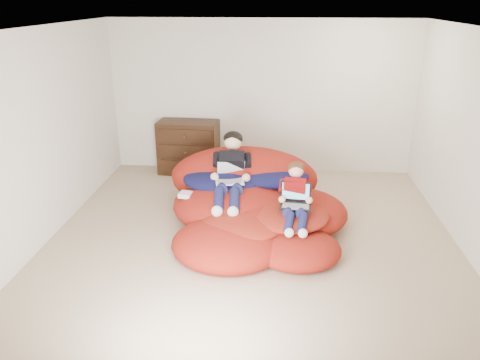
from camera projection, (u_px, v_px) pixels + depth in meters
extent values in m
cube|color=tan|center=(252.00, 246.00, 5.90)|extent=(5.10, 5.10, 0.25)
cube|color=silver|center=(262.00, 98.00, 7.72)|extent=(5.10, 0.02, 2.50)
cube|color=silver|center=(230.00, 251.00, 3.07)|extent=(5.10, 0.02, 2.50)
cube|color=silver|center=(44.00, 136.00, 5.59)|extent=(0.02, 5.10, 2.50)
cube|color=silver|center=(478.00, 147.00, 5.20)|extent=(0.02, 5.10, 2.50)
cube|color=white|center=(254.00, 27.00, 4.93)|extent=(5.10, 5.10, 0.02)
cube|color=black|center=(189.00, 147.00, 7.86)|extent=(1.02, 0.56, 0.89)
cube|color=black|center=(187.00, 167.00, 7.72)|extent=(0.89, 0.08, 0.21)
cylinder|color=#4C3F26|center=(186.00, 168.00, 7.70)|extent=(0.03, 0.06, 0.03)
cube|color=black|center=(186.00, 152.00, 7.63)|extent=(0.89, 0.08, 0.21)
cylinder|color=#4C3F26|center=(186.00, 152.00, 7.61)|extent=(0.03, 0.06, 0.03)
cube|color=black|center=(185.00, 136.00, 7.53)|extent=(0.89, 0.08, 0.21)
cylinder|color=#4C3F26|center=(185.00, 136.00, 7.51)|extent=(0.03, 0.06, 0.03)
ellipsoid|color=#A61E12|center=(235.00, 205.00, 6.23)|extent=(1.64, 1.47, 0.59)
ellipsoid|color=#A61E12|center=(297.00, 212.00, 6.07)|extent=(1.31, 1.27, 0.47)
ellipsoid|color=#A61E12|center=(264.00, 224.00, 5.79)|extent=(1.44, 1.16, 0.46)
ellipsoid|color=#A61E12|center=(228.00, 243.00, 5.42)|extent=(1.33, 1.22, 0.44)
ellipsoid|color=#A61E12|center=(296.00, 249.00, 5.33)|extent=(1.03, 0.93, 0.34)
ellipsoid|color=#A61E12|center=(244.00, 178.00, 6.64)|extent=(2.09, 0.92, 0.92)
ellipsoid|color=#121442|center=(225.00, 179.00, 6.40)|extent=(1.15, 0.94, 0.29)
ellipsoid|color=#121442|center=(270.00, 176.00, 6.39)|extent=(1.07, 0.75, 0.26)
ellipsoid|color=#9F2516|center=(288.00, 214.00, 5.68)|extent=(1.00, 1.00, 0.18)
ellipsoid|color=#9F2516|center=(244.00, 224.00, 5.54)|extent=(1.00, 0.90, 0.18)
ellipsoid|color=white|center=(215.00, 159.00, 6.75)|extent=(0.47, 0.30, 0.30)
cube|color=black|center=(232.00, 166.00, 6.27)|extent=(0.37, 0.45, 0.50)
sphere|color=#E9B78E|center=(233.00, 142.00, 6.29)|extent=(0.23, 0.23, 0.23)
ellipsoid|color=black|center=(233.00, 138.00, 6.31)|extent=(0.26, 0.25, 0.20)
cylinder|color=#151842|center=(222.00, 187.00, 6.04)|extent=(0.18, 0.39, 0.21)
cylinder|color=#151842|center=(219.00, 200.00, 5.74)|extent=(0.16, 0.38, 0.24)
sphere|color=white|center=(217.00, 211.00, 5.59)|extent=(0.14, 0.14, 0.14)
cylinder|color=#151842|center=(237.00, 187.00, 6.03)|extent=(0.18, 0.39, 0.21)
cylinder|color=#151842|center=(235.00, 200.00, 5.73)|extent=(0.16, 0.38, 0.24)
sphere|color=white|center=(233.00, 212.00, 5.57)|extent=(0.14, 0.14, 0.14)
cube|color=#9B0D0E|center=(295.00, 192.00, 5.68)|extent=(0.30, 0.33, 0.40)
sphere|color=#E9B78E|center=(296.00, 171.00, 5.68)|extent=(0.18, 0.18, 0.18)
ellipsoid|color=#472812|center=(296.00, 168.00, 5.69)|extent=(0.20, 0.19, 0.15)
cylinder|color=#151842|center=(289.00, 211.00, 5.53)|extent=(0.16, 0.31, 0.16)
cylinder|color=#151842|center=(289.00, 223.00, 5.30)|extent=(0.14, 0.30, 0.19)
sphere|color=white|center=(289.00, 233.00, 5.18)|extent=(0.11, 0.11, 0.11)
cylinder|color=#151842|center=(302.00, 211.00, 5.52)|extent=(0.16, 0.31, 0.16)
cylinder|color=#151842|center=(302.00, 223.00, 5.29)|extent=(0.14, 0.30, 0.19)
sphere|color=white|center=(303.00, 233.00, 5.16)|extent=(0.11, 0.11, 0.11)
cube|color=white|center=(230.00, 182.00, 6.02)|extent=(0.40, 0.31, 0.01)
cube|color=gray|center=(230.00, 181.00, 6.01)|extent=(0.33, 0.19, 0.00)
cube|color=white|center=(231.00, 168.00, 6.15)|extent=(0.38, 0.19, 0.22)
cube|color=blue|center=(231.00, 168.00, 6.14)|extent=(0.33, 0.16, 0.18)
cube|color=black|center=(296.00, 206.00, 5.52)|extent=(0.39, 0.29, 0.01)
cube|color=gray|center=(296.00, 206.00, 5.50)|extent=(0.32, 0.17, 0.00)
cube|color=black|center=(296.00, 191.00, 5.59)|extent=(0.37, 0.06, 0.26)
cube|color=#4D98B4|center=(296.00, 191.00, 5.59)|extent=(0.32, 0.05, 0.21)
cube|color=white|center=(186.00, 195.00, 6.04)|extent=(0.18, 0.18, 0.06)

